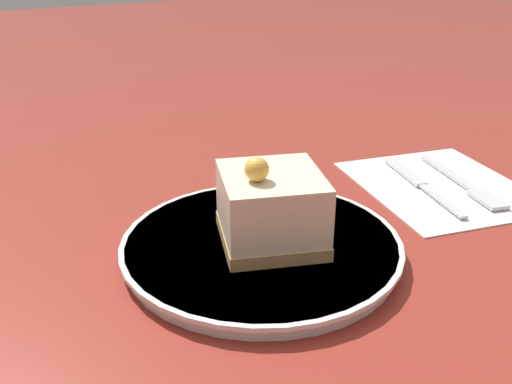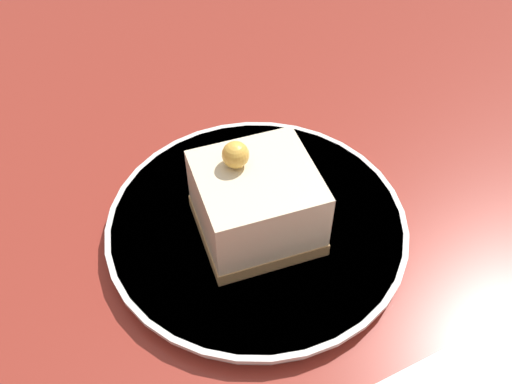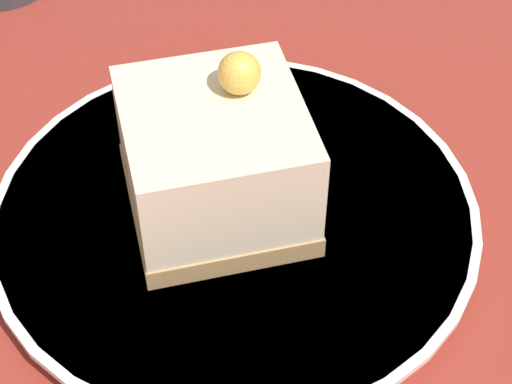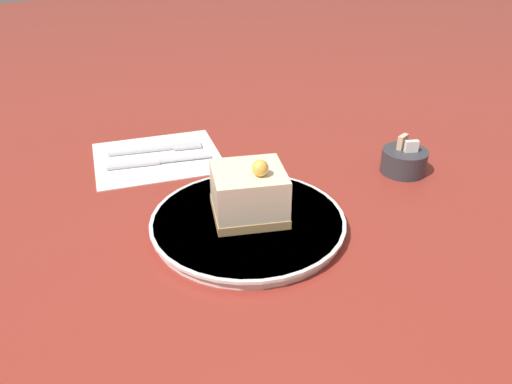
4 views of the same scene
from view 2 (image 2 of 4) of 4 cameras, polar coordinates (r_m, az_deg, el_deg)
name	(u,v)px [view 2 (image 2 of 4)]	position (r m, az deg, el deg)	size (l,w,h in m)	color
ground_plane	(271,223)	(0.49, 1.50, -3.15)	(4.00, 4.00, 0.00)	maroon
plate	(260,228)	(0.48, 0.36, -3.65)	(0.25, 0.25, 0.02)	silver
cake_slice	(256,203)	(0.44, 0.04, -1.07)	(0.11, 0.11, 0.08)	#AD8451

